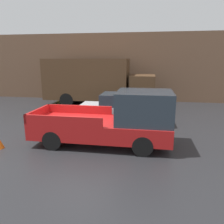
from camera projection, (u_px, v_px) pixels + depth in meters
The scene contains 6 objects.
ground_plane at pixel (78, 140), 9.20m from camera, with size 60.00×60.00×0.00m, color #232326.
building_wall at pixel (114, 67), 17.76m from camera, with size 28.00×0.15×5.36m.
pickup_truck at pixel (116, 121), 8.52m from camera, with size 5.40×2.04×2.17m.
car at pixel (124, 107), 11.78m from camera, with size 4.77×1.89×1.54m.
delivery_truck at pixel (95, 81), 16.00m from camera, with size 7.92×2.50×3.36m.
newspaper_box at pixel (58, 93), 18.73m from camera, with size 0.45×0.40×1.07m.
Camera 1 is at (2.83, -8.31, 3.32)m, focal length 35.00 mm.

